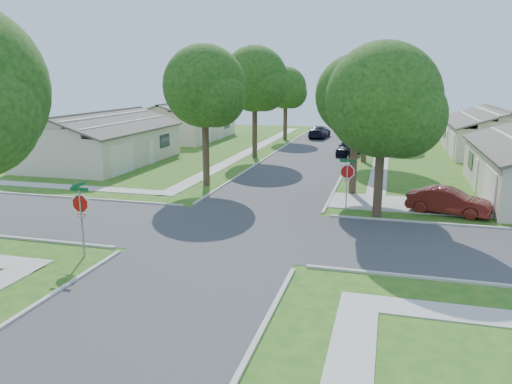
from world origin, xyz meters
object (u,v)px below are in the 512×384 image
object	(u,v)px
tree_e_mid	(368,85)
car_curb_east	(349,147)
tree_e_far	(374,86)
tree_w_near	(205,90)
tree_w_mid	(255,82)
tree_w_far	(286,90)
stop_sign_ne	(347,174)
house_ne_far	(494,137)
house_nw_far	(185,125)
car_driveway	(449,201)
tree_ne_corner	(384,105)
car_curb_west	(319,132)
stop_sign_sw	(81,207)
tree_e_near	(357,99)
house_nw_near	(103,144)

from	to	relation	value
tree_e_mid	car_curb_east	distance (m)	6.62
tree_e_far	tree_w_near	xyz separation A→B (m)	(-9.40, -25.00, 0.14)
tree_e_mid	tree_w_mid	distance (m)	9.40
tree_w_far	stop_sign_ne	bearing A→B (deg)	-72.30
tree_e_mid	house_ne_far	distance (m)	14.58
tree_e_far	house_nw_far	xyz separation A→B (m)	(-20.75, -2.01, -4.46)
tree_w_near	car_driveway	size ratio (longest dim) A/B	2.18
tree_w_mid	tree_ne_corner	bearing A→B (deg)	-56.78
tree_e_mid	tree_w_near	xyz separation A→B (m)	(-9.40, -12.00, -0.14)
tree_e_far	car_curb_west	bearing A→B (deg)	155.78
stop_sign_sw	house_ne_far	bearing A→B (deg)	58.45
house_nw_far	car_driveway	world-z (taller)	house_nw_far
tree_e_far	tree_w_far	distance (m)	9.42
tree_e_mid	tree_ne_corner	world-z (taller)	tree_e_mid
tree_w_near	house_nw_far	bearing A→B (deg)	116.27
car_curb_west	stop_sign_ne	bearing A→B (deg)	103.49
tree_w_far	car_driveway	size ratio (longest dim) A/B	1.95
tree_ne_corner	tree_e_near	bearing A→B (deg)	108.53
tree_e_far	stop_sign_ne	bearing A→B (deg)	-90.10
tree_e_near	tree_ne_corner	size ratio (longest dim) A/B	0.96
tree_w_far	tree_e_far	bearing A→B (deg)	0.00
tree_w_near	house_nw_near	bearing A→B (deg)	152.17
tree_e_mid	car_driveway	xyz separation A→B (m)	(5.08, -15.33, -5.57)
tree_e_near	car_curb_west	size ratio (longest dim) A/B	1.71
house_nw_near	car_curb_west	xyz separation A→B (m)	(14.79, 21.69, -0.81)
car_driveway	tree_e_mid	bearing A→B (deg)	34.49
stop_sign_sw	stop_sign_ne	size ratio (longest dim) A/B	1.00
tree_e_near	car_curb_east	size ratio (longest dim) A/B	1.96
tree_e_mid	car_driveway	distance (m)	17.09
tree_w_near	house_nw_far	size ratio (longest dim) A/B	0.66
stop_sign_sw	tree_w_near	xyz separation A→B (m)	(0.06, 13.71, 4.08)
tree_w_far	car_curb_east	bearing A→B (deg)	-51.05
car_driveway	car_curb_east	distance (m)	19.77
tree_w_near	car_curb_west	xyz separation A→B (m)	(3.44, 27.68, -5.41)
house_ne_far	house_nw_far	size ratio (longest dim) A/B	1.00
stop_sign_sw	car_curb_east	distance (m)	30.08
tree_w_mid	car_curb_west	xyz separation A→B (m)	(3.44, 15.68, -5.79)
stop_sign_sw	tree_e_near	world-z (taller)	tree_e_near
tree_e_mid	car_driveway	size ratio (longest dim) A/B	2.24
house_nw_near	car_curb_east	distance (m)	21.34
tree_ne_corner	car_driveway	xyz separation A→B (m)	(3.48, 1.47, -4.91)
stop_sign_ne	tree_ne_corner	xyz separation A→B (m)	(1.66, -0.49, 3.56)
tree_e_near	car_curb_east	distance (m)	16.14
tree_e_near	house_nw_near	distance (m)	21.98
tree_w_near	car_driveway	xyz separation A→B (m)	(14.49, -3.33, -5.44)
tree_w_far	car_curb_west	xyz separation A→B (m)	(3.45, 2.68, -4.80)
tree_w_mid	house_nw_far	distance (m)	16.56
tree_w_mid	tree_ne_corner	world-z (taller)	tree_w_mid
stop_sign_ne	tree_w_mid	world-z (taller)	tree_w_mid
stop_sign_ne	car_curb_east	world-z (taller)	stop_sign_ne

